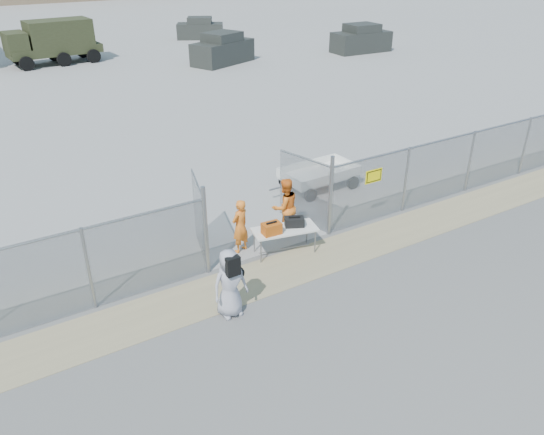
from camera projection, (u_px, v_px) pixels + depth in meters
ground at (312, 286)px, 13.62m from camera, size 160.00×160.00×0.00m
tarmac_inside at (30, 44)px, 45.40m from camera, size 160.00×80.00×0.01m
dirt_strip at (291, 268)px, 14.37m from camera, size 44.00×1.60×0.01m
chain_link_fence at (272, 217)px, 14.62m from camera, size 40.00×0.20×2.20m
folding_table at (285, 241)px, 14.92m from camera, size 1.93×1.11×0.77m
orange_bag at (272, 228)px, 14.42m from camera, size 0.53×0.37×0.32m
black_duffel at (294, 222)px, 14.82m from camera, size 0.62×0.52×0.26m
security_worker_left at (240, 226)px, 14.79m from camera, size 0.68×0.56×1.61m
security_worker_right at (285, 207)px, 15.66m from camera, size 0.87×0.68×1.79m
visitor at (230, 283)px, 12.23m from camera, size 0.85×0.56×1.74m
utility_trailer at (319, 177)px, 18.86m from camera, size 3.54×1.92×0.84m
military_truck at (54, 42)px, 37.35m from camera, size 6.39×2.79×2.97m
parked_vehicle_near at (223, 48)px, 37.61m from camera, size 5.13×3.75×2.11m
parked_vehicle_mid at (200, 28)px, 47.19m from camera, size 4.39×3.49×1.81m
parked_vehicle_far at (361, 38)px, 41.53m from camera, size 4.69×2.28×2.08m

